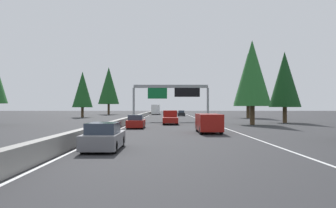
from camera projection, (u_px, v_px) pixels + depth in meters
ground_plane at (139, 120)px, 63.74m from camera, size 320.00×320.00×0.00m
median_barrier at (144, 115)px, 83.74m from camera, size 180.00×0.56×0.90m
shoulder_stripe_right at (196, 118)px, 73.80m from camera, size 160.00×0.16×0.01m
shoulder_stripe_median at (144, 118)px, 73.74m from camera, size 160.00×0.16×0.01m
sign_gantry_overhead at (172, 92)px, 56.62m from camera, size 0.50×12.68×6.02m
sedan_far_right at (104, 137)px, 18.33m from camera, size 4.40×1.80×1.47m
minivan_far_left at (209, 122)px, 30.35m from camera, size 5.00×1.95×1.69m
pickup_distant_a at (170, 117)px, 46.39m from camera, size 5.60×2.00×1.86m
sedan_distant_b at (181, 113)px, 89.20m from camera, size 4.40×1.80×1.47m
bus_near_center at (156, 109)px, 110.34m from camera, size 11.50×2.55×3.10m
sedan_far_center at (136, 122)px, 37.47m from camera, size 4.40×1.80×1.47m
conifer_right_near at (252, 73)px, 44.97m from camera, size 4.92×4.92×11.17m
conifer_right_mid at (285, 80)px, 50.55m from camera, size 4.64×4.64×10.55m
conifer_right_far at (248, 79)px, 72.86m from camera, size 6.07×6.07×13.79m
conifer_left_mid at (82, 90)px, 77.42m from camera, size 4.58×4.58×10.41m
conifer_left_far at (109, 86)px, 109.56m from camera, size 6.70×6.70×15.23m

